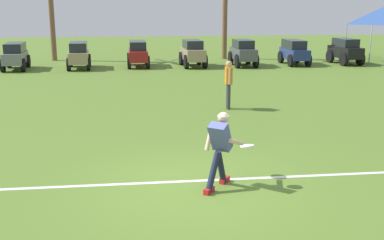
% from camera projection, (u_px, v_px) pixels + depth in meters
% --- Properties ---
extents(ground_plane, '(80.00, 80.00, 0.00)m').
position_uv_depth(ground_plane, '(195.00, 186.00, 9.08)').
color(ground_plane, '#56762A').
extents(field_line_paint, '(18.15, 0.27, 0.01)m').
position_uv_depth(field_line_paint, '(194.00, 181.00, 9.32)').
color(field_line_paint, white).
rests_on(field_line_paint, ground_plane).
extents(frisbee_thrower, '(0.89, 0.83, 1.41)m').
position_uv_depth(frisbee_thrower, '(220.00, 146.00, 8.89)').
color(frisbee_thrower, '#191E38').
rests_on(frisbee_thrower, ground_plane).
extents(frisbee_in_flight, '(0.39, 0.39, 0.06)m').
position_uv_depth(frisbee_in_flight, '(247.00, 146.00, 9.47)').
color(frisbee_in_flight, white).
extents(teammate_near_sideline, '(0.21, 0.49, 1.56)m').
position_uv_depth(teammate_near_sideline, '(229.00, 80.00, 15.35)').
color(teammate_near_sideline, '#33333D').
rests_on(teammate_near_sideline, ground_plane).
extents(parked_car_slot_a, '(1.30, 2.46, 1.34)m').
position_uv_depth(parked_car_slot_a, '(15.00, 55.00, 24.37)').
color(parked_car_slot_a, slate).
rests_on(parked_car_slot_a, ground_plane).
extents(parked_car_slot_b, '(1.30, 2.46, 1.34)m').
position_uv_depth(parked_car_slot_b, '(79.00, 54.00, 24.77)').
color(parked_car_slot_b, '#998466').
rests_on(parked_car_slot_b, ground_plane).
extents(parked_car_slot_c, '(1.20, 2.42, 1.34)m').
position_uv_depth(parked_car_slot_c, '(138.00, 53.00, 25.49)').
color(parked_car_slot_c, maroon).
rests_on(parked_car_slot_c, ground_plane).
extents(parked_car_slot_d, '(1.32, 2.41, 1.40)m').
position_uv_depth(parked_car_slot_d, '(193.00, 53.00, 25.47)').
color(parked_car_slot_d, '#998466').
rests_on(parked_car_slot_d, ground_plane).
extents(parked_car_slot_e, '(1.24, 2.38, 1.40)m').
position_uv_depth(parked_car_slot_e, '(243.00, 52.00, 25.70)').
color(parked_car_slot_e, '#474C51').
rests_on(parked_car_slot_e, ground_plane).
extents(parked_car_slot_f, '(1.20, 2.43, 1.34)m').
position_uv_depth(parked_car_slot_f, '(294.00, 51.00, 26.29)').
color(parked_car_slot_f, navy).
rests_on(parked_car_slot_f, ground_plane).
extents(parked_car_slot_g, '(1.35, 2.42, 1.40)m').
position_uv_depth(parked_car_slot_g, '(345.00, 50.00, 26.55)').
color(parked_car_slot_g, black).
rests_on(parked_car_slot_g, ground_plane).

